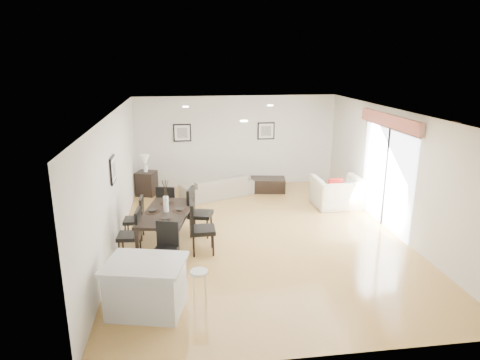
{
  "coord_description": "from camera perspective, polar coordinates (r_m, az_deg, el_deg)",
  "views": [
    {
      "loc": [
        -1.6,
        -8.55,
        3.75
      ],
      "look_at": [
        -0.38,
        0.4,
        1.17
      ],
      "focal_mm": 32.0,
      "sensor_mm": 36.0,
      "label": 1
    }
  ],
  "objects": [
    {
      "name": "ground",
      "position": [
        9.47,
        2.61,
        -7.41
      ],
      "size": [
        8.0,
        8.0,
        0.0
      ],
      "primitive_type": "plane",
      "color": "tan",
      "rests_on": "ground"
    },
    {
      "name": "wall_back",
      "position": [
        12.88,
        -0.5,
        5.19
      ],
      "size": [
        6.0,
        0.04,
        2.7
      ],
      "primitive_type": "cube",
      "color": "silver",
      "rests_on": "ground"
    },
    {
      "name": "wall_front",
      "position": [
        5.39,
        10.56,
        -10.82
      ],
      "size": [
        6.0,
        0.04,
        2.7
      ],
      "primitive_type": "cube",
      "color": "silver",
      "rests_on": "ground"
    },
    {
      "name": "wall_left",
      "position": [
        8.99,
        -16.44,
        -0.22
      ],
      "size": [
        0.04,
        8.0,
        2.7
      ],
      "primitive_type": "cube",
      "color": "silver",
      "rests_on": "ground"
    },
    {
      "name": "wall_right",
      "position": [
        10.0,
        19.88,
        1.08
      ],
      "size": [
        0.04,
        8.0,
        2.7
      ],
      "primitive_type": "cube",
      "color": "silver",
      "rests_on": "ground"
    },
    {
      "name": "ceiling",
      "position": [
        8.76,
        2.84,
        9.03
      ],
      "size": [
        6.0,
        8.0,
        0.02
      ],
      "primitive_type": "cube",
      "color": "white",
      "rests_on": "wall_back"
    },
    {
      "name": "sofa",
      "position": [
        11.99,
        -3.08,
        -0.85
      ],
      "size": [
        2.16,
        1.49,
        0.59
      ],
      "primitive_type": "imported",
      "rotation": [
        0.0,
        0.0,
        3.53
      ],
      "color": "gray",
      "rests_on": "ground"
    },
    {
      "name": "armchair",
      "position": [
        11.37,
        12.89,
        -1.65
      ],
      "size": [
        1.24,
        1.09,
        0.79
      ],
      "primitive_type": "imported",
      "rotation": [
        0.0,
        0.0,
        3.17
      ],
      "color": "beige",
      "rests_on": "ground"
    },
    {
      "name": "courtyard_plant_b",
      "position": [
        12.72,
        28.24,
        -1.59
      ],
      "size": [
        0.48,
        0.48,
        0.67
      ],
      "primitive_type": "imported",
      "rotation": [
        0.0,
        0.0,
        0.35
      ],
      "color": "#314E21",
      "rests_on": "ground"
    },
    {
      "name": "dining_table",
      "position": [
        8.88,
        -9.77,
        -4.62
      ],
      "size": [
        1.22,
        1.92,
        0.74
      ],
      "rotation": [
        0.0,
        0.0,
        -0.2
      ],
      "color": "black",
      "rests_on": "ground"
    },
    {
      "name": "dining_chair_wnear",
      "position": [
        8.56,
        -14.06,
        -6.6
      ],
      "size": [
        0.47,
        0.47,
        0.97
      ],
      "rotation": [
        0.0,
        0.0,
        -1.64
      ],
      "color": "black",
      "rests_on": "ground"
    },
    {
      "name": "dining_chair_wfar",
      "position": [
        9.4,
        -13.52,
        -4.66
      ],
      "size": [
        0.43,
        0.43,
        0.93
      ],
      "rotation": [
        0.0,
        0.0,
        -1.61
      ],
      "color": "black",
      "rests_on": "ground"
    },
    {
      "name": "dining_chair_enear",
      "position": [
        8.49,
        -5.63,
        -5.95
      ],
      "size": [
        0.48,
        0.48,
        1.07
      ],
      "rotation": [
        0.0,
        0.0,
        1.57
      ],
      "color": "black",
      "rests_on": "ground"
    },
    {
      "name": "dining_chair_efar",
      "position": [
        9.34,
        -5.83,
        -3.88
      ],
      "size": [
        0.6,
        0.6,
        1.07
      ],
      "rotation": [
        0.0,
        0.0,
        1.28
      ],
      "color": "black",
      "rests_on": "ground"
    },
    {
      "name": "dining_chair_head",
      "position": [
        7.91,
        -9.79,
        -8.44
      ],
      "size": [
        0.51,
        0.51,
        0.93
      ],
      "rotation": [
        0.0,
        0.0,
        -0.28
      ],
      "color": "black",
      "rests_on": "ground"
    },
    {
      "name": "dining_chair_foot",
      "position": [
        9.97,
        -9.68,
        -3.1
      ],
      "size": [
        0.53,
        0.53,
        0.96
      ],
      "rotation": [
        0.0,
        0.0,
        2.89
      ],
      "color": "black",
      "rests_on": "ground"
    },
    {
      "name": "vase",
      "position": [
        8.77,
        -9.88,
        -2.47
      ],
      "size": [
        0.87,
        1.33,
        0.67
      ],
      "color": "white",
      "rests_on": "dining_table"
    },
    {
      "name": "coffee_table",
      "position": [
        12.48,
        3.72,
        -0.64
      ],
      "size": [
        1.08,
        0.75,
        0.4
      ],
      "primitive_type": "cube",
      "rotation": [
        0.0,
        0.0,
        -0.16
      ],
      "color": "black",
      "rests_on": "ground"
    },
    {
      "name": "side_table",
      "position": [
        12.39,
        -12.36,
        -0.43
      ],
      "size": [
        0.64,
        0.64,
        0.68
      ],
      "primitive_type": "cube",
      "rotation": [
        0.0,
        0.0,
        -0.32
      ],
      "color": "black",
      "rests_on": "ground"
    },
    {
      "name": "table_lamp",
      "position": [
        12.22,
        -12.54,
        2.51
      ],
      "size": [
        0.26,
        0.26,
        0.49
      ],
      "color": "white",
      "rests_on": "side_table"
    },
    {
      "name": "cushion",
      "position": [
        11.16,
        12.62,
        -0.71
      ],
      "size": [
        0.36,
        0.12,
        0.36
      ],
      "primitive_type": "cube",
      "rotation": [
        0.0,
        0.0,
        3.12
      ],
      "color": "#AF1916",
      "rests_on": "armchair"
    },
    {
      "name": "kitchen_island",
      "position": [
        6.84,
        -12.41,
        -13.67
      ],
      "size": [
        1.34,
        1.14,
        0.82
      ],
      "rotation": [
        0.0,
        0.0,
        -0.23
      ],
      "color": "silver",
      "rests_on": "ground"
    },
    {
      "name": "bar_stool",
      "position": [
        6.76,
        -5.46,
        -12.62
      ],
      "size": [
        0.28,
        0.28,
        0.61
      ],
      "color": "silver",
      "rests_on": "ground"
    },
    {
      "name": "framed_print_back_left",
      "position": [
        12.69,
        -7.72,
        6.26
      ],
      "size": [
        0.52,
        0.04,
        0.52
      ],
      "color": "black",
      "rests_on": "wall_back"
    },
    {
      "name": "framed_print_back_right",
      "position": [
        12.94,
        3.49,
        6.56
      ],
      "size": [
        0.52,
        0.04,
        0.52
      ],
      "color": "black",
      "rests_on": "wall_back"
    },
    {
      "name": "framed_print_left_wall",
      "position": [
        8.72,
        -16.58,
        1.32
      ],
      "size": [
        0.04,
        0.52,
        0.52
      ],
      "rotation": [
        0.0,
        0.0,
        1.57
      ],
      "color": "black",
      "rests_on": "wall_left"
    },
    {
      "name": "sliding_door",
      "position": [
        10.17,
        19.06,
        3.22
      ],
      "size": [
        0.12,
        2.7,
        2.57
      ],
      "color": "white",
      "rests_on": "wall_right"
    }
  ]
}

